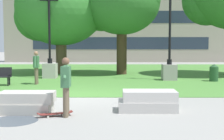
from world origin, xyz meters
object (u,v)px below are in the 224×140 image
lamp_post_right (169,62)px  person_bystander_near_lawn (36,66)px  skateboard (55,114)px  lamp_post_left (50,61)px  concrete_block_left (148,101)px  person_skateboarder (66,83)px  trash_bin (214,73)px  concrete_block_center (24,103)px

lamp_post_right → person_bystander_near_lawn: 7.48m
skateboard → lamp_post_left: size_ratio=0.20×
concrete_block_left → person_skateboarder: size_ratio=1.05×
lamp_post_right → trash_bin: lamp_post_right is taller
concrete_block_left → lamp_post_right: lamp_post_right is taller
concrete_block_center → trash_bin: bearing=43.9°
person_skateboarder → person_bystander_near_lawn: 7.62m
concrete_block_left → person_skateboarder: (-2.45, -0.81, 0.67)m
concrete_block_center → lamp_post_right: 10.50m
skateboard → concrete_block_left: bearing=16.1°
concrete_block_center → concrete_block_left: same height
person_skateboarder → lamp_post_left: size_ratio=0.33×
person_skateboarder → trash_bin: size_ratio=1.78×
trash_bin → person_bystander_near_lawn: person_bystander_near_lawn is taller
skateboard → person_bystander_near_lawn: bearing=107.9°
person_skateboarder → concrete_block_center: bearing=159.6°
concrete_block_left → lamp_post_left: (-5.00, 9.33, 0.76)m
person_skateboarder → lamp_post_right: bearing=63.4°
lamp_post_right → person_skateboarder: bearing=-116.6°
lamp_post_left → person_bystander_near_lawn: (-0.09, -2.98, -0.09)m
lamp_post_right → trash_bin: (2.39, -0.61, -0.57)m
concrete_block_left → person_bystander_near_lawn: bearing=128.7°
lamp_post_left → lamp_post_right: bearing=-8.0°
person_skateboarder → lamp_post_right: (4.58, 9.14, 0.10)m
trash_bin → skateboard: bearing=-130.5°
concrete_block_center → person_skateboarder: person_skateboarder is taller
lamp_post_right → person_bystander_near_lawn: lamp_post_right is taller
trash_bin → concrete_block_left: bearing=-120.3°
concrete_block_center → skateboard: concrete_block_center is taller
concrete_block_center → person_bystander_near_lawn: person_bystander_near_lawn is taller
person_skateboarder → skateboard: person_skateboarder is taller
person_skateboarder → skateboard: bearing=178.9°
skateboard → person_skateboarder: bearing=-1.1°
concrete_block_center → skateboard: size_ratio=1.84×
trash_bin → person_bystander_near_lawn: (-9.60, -1.37, 0.48)m
lamp_post_left → person_bystander_near_lawn: size_ratio=3.05×
concrete_block_left → person_bystander_near_lawn: 8.16m
concrete_block_center → concrete_block_left: 3.82m
person_skateboarder → skateboard: (-0.33, 0.01, -0.89)m
concrete_block_left → trash_bin: 8.94m
trash_bin → person_bystander_near_lawn: bearing=-171.9°
concrete_block_left → person_bystander_near_lawn: person_bystander_near_lawn is taller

